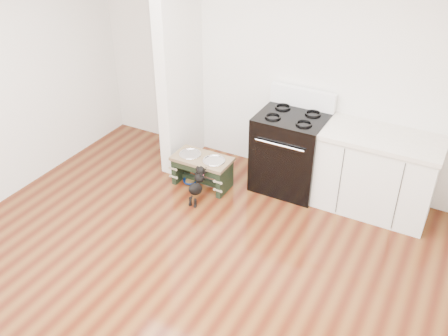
{
  "coord_description": "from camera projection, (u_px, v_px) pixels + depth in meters",
  "views": [
    {
      "loc": [
        1.94,
        -2.57,
        3.33
      ],
      "look_at": [
        -0.21,
        1.4,
        0.52
      ],
      "focal_mm": 40.0,
      "sensor_mm": 36.0,
      "label": 1
    }
  ],
  "objects": [
    {
      "name": "floor_bowl",
      "position": [
        190.0,
        181.0,
        5.99
      ],
      "size": [
        0.19,
        0.19,
        0.05
      ],
      "rotation": [
        0.0,
        0.0,
        -0.17
      ],
      "color": "navy",
      "rests_on": "ground"
    },
    {
      "name": "room_shell",
      "position": [
        157.0,
        136.0,
        3.6
      ],
      "size": [
        5.0,
        5.0,
        5.0
      ],
      "color": "silver",
      "rests_on": "ground"
    },
    {
      "name": "dog_feeder",
      "position": [
        202.0,
        166.0,
        5.83
      ],
      "size": [
        0.69,
        0.37,
        0.39
      ],
      "color": "black",
      "rests_on": "ground"
    },
    {
      "name": "cabinet_run",
      "position": [
        376.0,
        173.0,
        5.35
      ],
      "size": [
        1.24,
        0.64,
        0.91
      ],
      "color": "white",
      "rests_on": "ground"
    },
    {
      "name": "ground",
      "position": [
        170.0,
        296.0,
        4.46
      ],
      "size": [
        5.0,
        5.0,
        0.0
      ],
      "primitive_type": "plane",
      "color": "#42180B",
      "rests_on": "ground"
    },
    {
      "name": "puppy",
      "position": [
        197.0,
        185.0,
        5.57
      ],
      "size": [
        0.12,
        0.35,
        0.42
      ],
      "color": "black",
      "rests_on": "ground"
    },
    {
      "name": "partition_wall",
      "position": [
        179.0,
        59.0,
        5.79
      ],
      "size": [
        0.15,
        0.8,
        2.7
      ],
      "primitive_type": "cube",
      "color": "silver",
      "rests_on": "ground"
    },
    {
      "name": "oven_range",
      "position": [
        290.0,
        151.0,
        5.72
      ],
      "size": [
        0.76,
        0.69,
        1.14
      ],
      "color": "black",
      "rests_on": "ground"
    }
  ]
}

